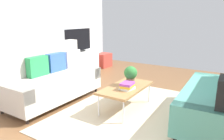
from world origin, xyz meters
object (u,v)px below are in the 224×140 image
couch_beige (51,78)px  couch_green (219,96)px  table_book_0 (127,88)px  coffee_table (126,88)px  bottle_0 (68,51)px  vase_0 (62,51)px  tv (78,41)px  potted_plant (131,74)px  storage_trunk (103,60)px  tv_console (79,63)px

couch_beige → couch_green: bearing=103.8°
couch_green → table_book_0: couch_green is taller
coffee_table → bottle_0: (1.04, 2.31, 0.32)m
coffee_table → vase_0: bearing=69.6°
coffee_table → couch_green: bearing=-78.5°
couch_green → tv: tv is taller
vase_0 → couch_beige: bearing=-142.6°
couch_beige → couch_green: (0.68, -2.84, -0.01)m
table_book_0 → potted_plant: bearing=15.2°
couch_beige → tv: (1.86, 0.91, 0.50)m
storage_trunk → table_book_0: 3.57m
tv_console → storage_trunk: bearing=-5.2°
couch_beige → tv_console: size_ratio=1.36×
coffee_table → bottle_0: size_ratio=7.38×
tv_console → vase_0: size_ratio=7.81×
table_book_0 → tv_console: bearing=56.9°
potted_plant → coffee_table: bearing=169.5°
coffee_table → table_book_0: size_ratio=4.58×
coffee_table → tv_console: size_ratio=0.79×
coffee_table → vase_0: vase_0 is taller
couch_beige → tv: 2.13m
potted_plant → table_book_0: (-0.24, -0.06, -0.18)m
couch_beige → bottle_0: size_ratio=12.79×
coffee_table → tv_console: tv_console is taller
couch_green → coffee_table: bearing=99.2°
storage_trunk → tv_console: bearing=174.8°
storage_trunk → bottle_0: (-1.53, 0.06, 0.49)m
potted_plant → bottle_0: (0.92, 2.33, 0.10)m
tv_console → tv: 0.63m
vase_0 → bottle_0: vase_0 is taller
couch_green → table_book_0: (-0.41, 1.33, -0.00)m
tv_console → coffee_table: bearing=-122.1°
tv → table_book_0: tv is taller
tv_console → vase_0: bearing=175.1°
couch_green → table_book_0: 1.40m
couch_beige → potted_plant: 1.54m
couch_beige → table_book_0: size_ratio=7.94×
couch_beige → coffee_table: bearing=105.6°
coffee_table → bottle_0: 2.55m
potted_plant → bottle_0: 2.51m
tv → vase_0: (-0.58, 0.07, -0.22)m
tv_console → potted_plant: size_ratio=4.10×
couch_beige → couch_green: size_ratio=0.99×
potted_plant → vase_0: size_ratio=1.91×
table_book_0 → tv: bearing=56.6°
couch_green → tv: size_ratio=1.93×
couch_beige → storage_trunk: bearing=-164.0°
storage_trunk → vase_0: vase_0 is taller
couch_green → tv: (1.18, 3.75, 0.51)m
coffee_table → vase_0: (0.89, 2.40, 0.34)m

